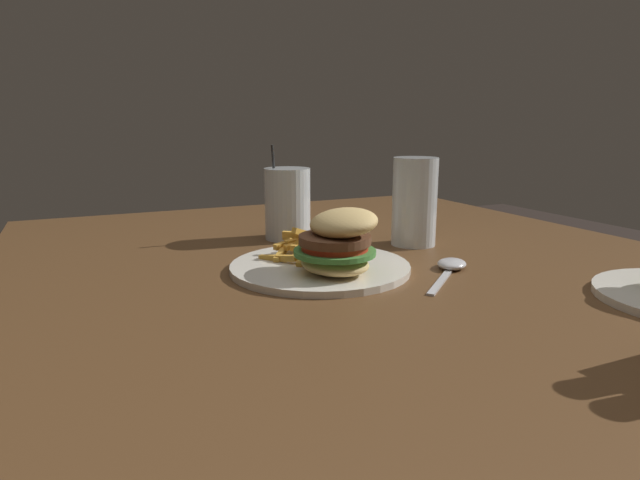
# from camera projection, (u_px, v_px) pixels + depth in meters

# --- Properties ---
(dining_table) EXTENTS (1.43, 1.07, 0.71)m
(dining_table) POSITION_uv_depth(u_px,v_px,m) (391.00, 357.00, 0.77)
(dining_table) COLOR brown
(dining_table) RESTS_ON ground_plane
(meal_plate_near) EXTENTS (0.28, 0.26, 0.10)m
(meal_plate_near) POSITION_uv_depth(u_px,v_px,m) (328.00, 253.00, 0.76)
(meal_plate_near) COLOR silver
(meal_plate_near) RESTS_ON dining_table
(beer_glass) EXTENTS (0.08, 0.08, 0.15)m
(beer_glass) POSITION_uv_depth(u_px,v_px,m) (414.00, 204.00, 0.94)
(beer_glass) COLOR silver
(beer_glass) RESTS_ON dining_table
(juice_glass) EXTENTS (0.08, 0.08, 0.17)m
(juice_glass) POSITION_uv_depth(u_px,v_px,m) (288.00, 206.00, 0.99)
(juice_glass) COLOR silver
(juice_glass) RESTS_ON dining_table
(spoon) EXTENTS (0.13, 0.14, 0.01)m
(spoon) POSITION_uv_depth(u_px,v_px,m) (451.00, 266.00, 0.79)
(spoon) COLOR silver
(spoon) RESTS_ON dining_table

